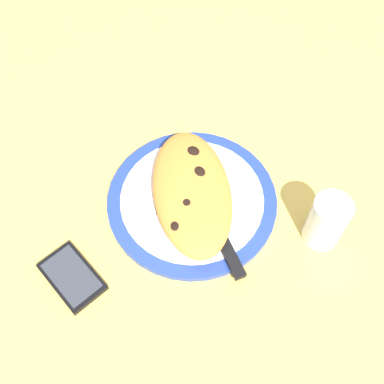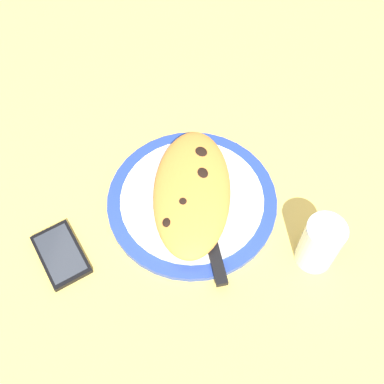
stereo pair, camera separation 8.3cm
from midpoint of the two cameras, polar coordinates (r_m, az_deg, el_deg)
ground_plane at (r=87.81cm, az=-2.71°, el=-1.95°), size 150.00×150.00×3.00cm
plate at (r=85.89cm, az=-2.77°, el=-1.21°), size 31.38×31.38×1.53cm
calzone at (r=83.33cm, az=-3.00°, el=-0.06°), size 29.06×18.32×4.58cm
fork at (r=84.59cm, az=-7.21°, el=-2.01°), size 17.29×5.62×0.40cm
knife at (r=80.58cm, az=0.67°, el=-6.00°), size 21.33×10.93×1.20cm
smartphone at (r=83.05cm, az=-17.39°, el=-10.14°), size 13.00×12.86×1.16cm
water_glass at (r=81.30cm, az=13.27°, el=-4.00°), size 6.51×6.51×10.48cm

